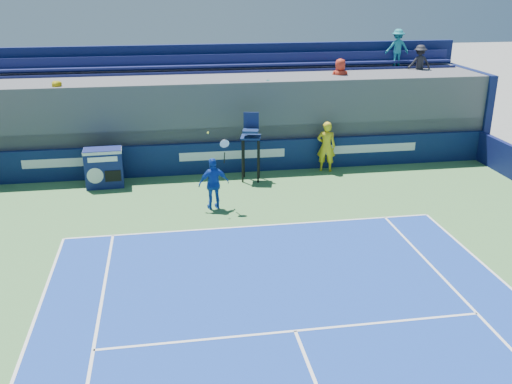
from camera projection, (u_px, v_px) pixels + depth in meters
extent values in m
imported|color=yellow|center=(326.00, 146.00, 21.63)|extent=(0.82, 0.66, 1.93)
cube|color=white|center=(254.00, 226.00, 17.01)|extent=(10.97, 0.07, 0.00)
cube|color=white|center=(295.00, 331.00, 11.94)|extent=(8.23, 0.07, 0.00)
cube|color=#0C1A47|center=(232.00, 157.00, 21.63)|extent=(20.40, 0.20, 1.20)
cube|color=white|center=(68.00, 163.00, 20.59)|extent=(3.20, 0.01, 0.32)
cube|color=white|center=(233.00, 155.00, 21.49)|extent=(4.00, 0.01, 0.32)
cube|color=white|center=(372.00, 148.00, 22.32)|extent=(3.60, 0.01, 0.32)
cylinder|color=white|center=(330.00, 150.00, 22.07)|extent=(0.44, 0.01, 0.44)
cube|color=#101951|center=(104.00, 168.00, 20.07)|extent=(1.33, 0.76, 1.40)
cube|color=silver|center=(102.00, 151.00, 19.85)|extent=(1.35, 0.78, 0.10)
cylinder|color=silver|center=(95.00, 176.00, 19.73)|extent=(0.56, 0.05, 0.56)
cube|color=black|center=(113.00, 176.00, 19.87)|extent=(0.55, 0.05, 0.40)
cube|color=white|center=(103.00, 159.00, 19.59)|extent=(1.00, 0.06, 0.18)
cylinder|color=black|center=(243.00, 161.00, 20.46)|extent=(0.08, 0.08, 1.60)
cylinder|color=black|center=(258.00, 162.00, 20.42)|extent=(0.08, 0.08, 1.60)
cylinder|color=black|center=(244.00, 157.00, 20.98)|extent=(0.08, 0.08, 1.60)
cylinder|color=black|center=(259.00, 157.00, 20.95)|extent=(0.08, 0.08, 1.60)
cube|color=#0F204F|center=(251.00, 137.00, 20.41)|extent=(0.84, 0.84, 0.06)
cube|color=#15244F|center=(251.00, 131.00, 20.23)|extent=(0.64, 0.56, 0.08)
cube|color=#131C49|center=(251.00, 120.00, 20.46)|extent=(0.55, 0.18, 0.60)
imported|color=#1541B2|center=(214.00, 184.00, 18.06)|extent=(1.04, 0.57, 1.68)
cylinder|color=black|center=(224.00, 158.00, 17.80)|extent=(0.04, 0.16, 0.39)
torus|color=silver|center=(224.00, 144.00, 17.57)|extent=(0.30, 0.14, 0.29)
cylinder|color=silver|center=(224.00, 144.00, 17.57)|extent=(0.26, 0.10, 0.24)
sphere|color=#F7F837|center=(208.00, 133.00, 17.35)|extent=(0.07, 0.07, 0.07)
cube|color=#4B4B50|center=(226.00, 118.00, 23.01)|extent=(20.40, 3.60, 3.38)
cube|color=#4B4B50|center=(230.00, 131.00, 21.83)|extent=(20.40, 0.90, 0.55)
cube|color=#151B52|center=(230.00, 120.00, 21.58)|extent=(20.00, 0.45, 0.08)
cube|color=#151B52|center=(229.00, 113.00, 21.74)|extent=(20.00, 0.06, 0.45)
cube|color=#4B4B50|center=(227.00, 112.00, 22.47)|extent=(20.40, 0.90, 0.55)
cube|color=#151B52|center=(227.00, 100.00, 22.21)|extent=(20.00, 0.45, 0.08)
cube|color=#151B52|center=(226.00, 94.00, 22.38)|extent=(20.00, 0.06, 0.45)
cube|color=#4B4B50|center=(224.00, 94.00, 23.11)|extent=(20.40, 0.90, 0.55)
cube|color=#151B52|center=(225.00, 82.00, 22.85)|extent=(20.00, 0.45, 0.08)
cube|color=#151B52|center=(224.00, 76.00, 23.01)|extent=(20.00, 0.06, 0.45)
cube|color=#4B4B50|center=(222.00, 77.00, 23.75)|extent=(20.40, 0.90, 0.55)
cube|color=#151B52|center=(222.00, 65.00, 23.49)|extent=(20.00, 0.45, 0.08)
cube|color=#151B52|center=(221.00, 60.00, 23.65)|extent=(20.00, 0.06, 0.45)
cube|color=#0C1647|center=(221.00, 96.00, 24.63)|extent=(20.80, 0.30, 4.40)
cube|color=#0C1647|center=(465.00, 109.00, 24.57)|extent=(0.30, 3.90, 3.40)
imported|color=yellow|center=(58.00, 106.00, 20.43)|extent=(0.95, 0.78, 1.81)
imported|color=silver|center=(169.00, 106.00, 21.08)|extent=(1.04, 0.68, 1.51)
imported|color=#177E78|center=(268.00, 101.00, 21.62)|extent=(0.96, 0.41, 1.64)
imported|color=red|center=(340.00, 80.00, 22.71)|extent=(0.87, 0.61, 1.69)
imported|color=black|center=(424.00, 97.00, 22.58)|extent=(0.65, 0.50, 1.60)
imported|color=teal|center=(397.00, 47.00, 24.48)|extent=(1.04, 0.66, 1.54)
imported|color=black|center=(419.00, 63.00, 23.95)|extent=(1.00, 0.61, 1.51)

